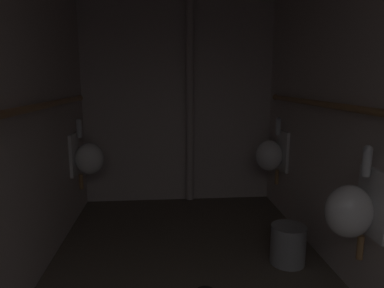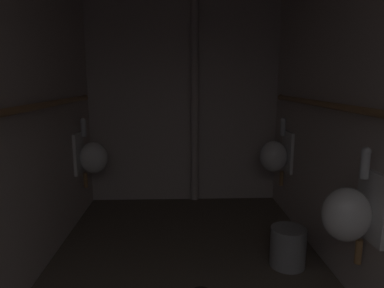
{
  "view_description": "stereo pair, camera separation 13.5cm",
  "coord_description": "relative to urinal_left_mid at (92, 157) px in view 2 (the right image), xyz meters",
  "views": [
    {
      "loc": [
        -0.19,
        0.19,
        1.49
      ],
      "look_at": [
        0.05,
        3.06,
        0.95
      ],
      "focal_mm": 32.24,
      "sensor_mm": 36.0,
      "label": 1
    },
    {
      "loc": [
        -0.06,
        0.19,
        1.49
      ],
      "look_at": [
        0.05,
        3.06,
        0.95
      ],
      "focal_mm": 32.24,
      "sensor_mm": 36.0,
      "label": 2
    }
  ],
  "objects": [
    {
      "name": "wall_right",
      "position": [
        2.16,
        -1.64,
        0.52
      ],
      "size": [
        0.06,
        4.49,
        2.41
      ],
      "primitive_type": "cube",
      "color": "beige",
      "rests_on": "ground"
    },
    {
      "name": "wall_back",
      "position": [
        0.99,
        0.58,
        0.52
      ],
      "size": [
        2.4,
        0.06,
        2.41
      ],
      "primitive_type": "cube",
      "color": "beige",
      "rests_on": "ground"
    },
    {
      "name": "urinal_left_mid",
      "position": [
        0.0,
        0.0,
        0.0
      ],
      "size": [
        0.32,
        0.3,
        0.76
      ],
      "color": "white"
    },
    {
      "name": "urinal_right_mid",
      "position": [
        1.99,
        -1.66,
        0.0
      ],
      "size": [
        0.32,
        0.3,
        0.76
      ],
      "color": "white"
    },
    {
      "name": "urinal_right_far",
      "position": [
        1.99,
        -0.01,
        0.0
      ],
      "size": [
        0.32,
        0.3,
        0.76
      ],
      "color": "white"
    },
    {
      "name": "supply_pipe_left",
      "position": [
        -0.09,
        -1.62,
        0.62
      ],
      "size": [
        0.06,
        3.7,
        0.06
      ],
      "color": "#9E7042"
    },
    {
      "name": "supply_pipe_right",
      "position": [
        2.07,
        -1.64,
        0.62
      ],
      "size": [
        0.06,
        3.72,
        0.06
      ],
      "color": "#9E7042"
    },
    {
      "name": "standpipe_back_wall",
      "position": [
        1.12,
        0.47,
        0.52
      ],
      "size": [
        0.09,
        0.09,
        2.36
      ],
      "primitive_type": "cylinder",
      "color": "beige",
      "rests_on": "ground"
    },
    {
      "name": "waste_bin",
      "position": [
        1.81,
        -1.08,
        -0.52
      ],
      "size": [
        0.28,
        0.28,
        0.32
      ],
      "primitive_type": "cylinder",
      "color": "gray",
      "rests_on": "ground"
    }
  ]
}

